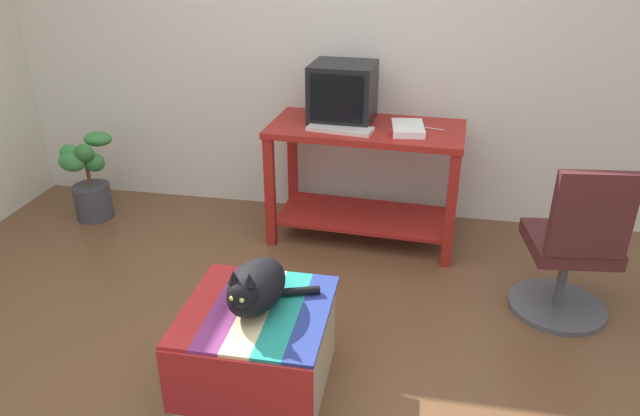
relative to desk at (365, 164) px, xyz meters
name	(u,v)px	position (x,y,z in m)	size (l,w,h in m)	color
ground_plane	(270,398)	(-0.23, -1.60, -0.52)	(14.00, 14.00, 0.00)	brown
back_wall	(342,28)	(-0.23, 0.45, 0.78)	(8.00, 0.10, 2.60)	silver
desk	(365,164)	(0.00, 0.00, 0.00)	(1.25, 0.66, 0.78)	maroon
tv_monitor	(343,93)	(-0.17, 0.09, 0.43)	(0.42, 0.40, 0.37)	black
keyboard	(340,129)	(-0.15, -0.12, 0.27)	(0.40, 0.15, 0.02)	beige
book	(408,128)	(0.26, -0.06, 0.27)	(0.19, 0.29, 0.04)	white
ottoman_with_blanket	(258,347)	(-0.30, -1.52, -0.31)	(0.63, 0.65, 0.42)	tan
cat	(256,287)	(-0.30, -1.51, 0.00)	(0.39, 0.41, 0.26)	black
potted_plant	(89,180)	(-1.95, -0.07, -0.23)	(0.33, 0.31, 0.62)	#3D3D42
office_chair	(572,253)	(1.16, -0.70, -0.14)	(0.52, 0.52, 0.89)	#4C4C51
stapler	(398,133)	(0.21, -0.17, 0.27)	(0.04, 0.11, 0.04)	#A31E1E
pen	(433,129)	(0.41, 0.01, 0.26)	(0.01, 0.01, 0.14)	#B7B7BC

